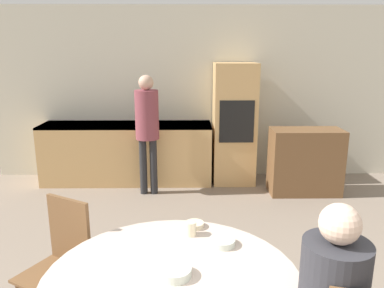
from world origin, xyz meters
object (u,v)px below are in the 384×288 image
(chair_far_left, at_px, (62,257))
(cup, at_px, (190,228))
(sideboard, at_px, (305,162))
(person_standing, at_px, (147,122))
(oven_unit, at_px, (234,124))
(bowl_far, at_px, (175,272))
(bowl_centre, at_px, (194,225))
(bowl_near, at_px, (222,242))

(chair_far_left, bearing_deg, cup, 24.80)
(sideboard, relative_size, person_standing, 0.59)
(oven_unit, height_order, sideboard, oven_unit)
(sideboard, relative_size, bowl_far, 5.08)
(sideboard, bearing_deg, cup, -121.66)
(person_standing, bearing_deg, chair_far_left, -98.06)
(person_standing, relative_size, cup, 16.80)
(sideboard, relative_size, bowl_centre, 7.13)
(oven_unit, relative_size, bowl_near, 10.49)
(sideboard, xyz_separation_m, bowl_far, (-1.70, -3.09, 0.30))
(bowl_near, relative_size, bowl_far, 0.90)
(bowl_centre, bearing_deg, chair_far_left, -177.23)
(bowl_far, bearing_deg, person_standing, 98.65)
(person_standing, height_order, bowl_centre, person_standing)
(chair_far_left, height_order, cup, chair_far_left)
(person_standing, distance_m, cup, 2.68)
(chair_far_left, relative_size, bowl_near, 5.53)
(sideboard, height_order, cup, sideboard)
(bowl_near, bearing_deg, cup, 146.11)
(oven_unit, xyz_separation_m, bowl_far, (-0.76, -3.60, -0.14))
(cup, xyz_separation_m, bowl_far, (-0.09, -0.48, -0.02))
(chair_far_left, bearing_deg, bowl_near, 18.74)
(oven_unit, distance_m, bowl_centre, 3.07)
(cup, bearing_deg, bowl_far, -100.79)
(person_standing, bearing_deg, bowl_centre, -76.66)
(cup, bearing_deg, bowl_near, -33.89)
(oven_unit, distance_m, person_standing, 1.34)
(person_standing, xyz_separation_m, bowl_far, (0.47, -3.09, -0.27))
(cup, bearing_deg, chair_far_left, 175.44)
(oven_unit, height_order, person_standing, oven_unit)
(oven_unit, bearing_deg, bowl_far, -101.99)
(person_standing, bearing_deg, bowl_near, -74.43)
(oven_unit, distance_m, sideboard, 1.15)
(cup, xyz_separation_m, bowl_near, (0.20, -0.14, -0.03))
(bowl_near, bearing_deg, chair_far_left, 169.39)
(bowl_centre, bearing_deg, sideboard, 57.61)
(cup, relative_size, bowl_far, 0.52)
(sideboard, height_order, chair_far_left, chair_far_left)
(sideboard, xyz_separation_m, bowl_centre, (-1.58, -2.49, 0.29))
(sideboard, distance_m, person_standing, 2.24)
(oven_unit, bearing_deg, chair_far_left, -117.63)
(cup, distance_m, bowl_near, 0.25)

